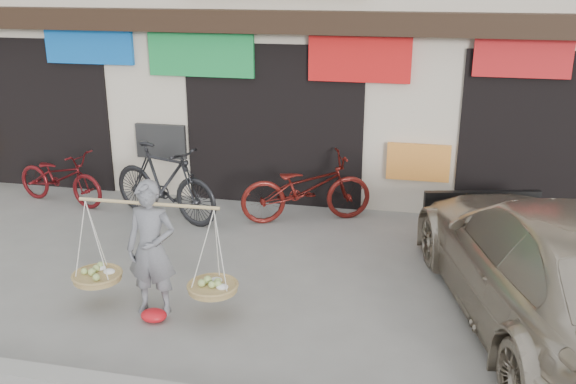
% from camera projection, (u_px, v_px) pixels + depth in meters
% --- Properties ---
extents(ground, '(70.00, 70.00, 0.00)m').
position_uv_depth(ground, '(207.00, 297.00, 7.89)').
color(ground, gray).
rests_on(ground, ground).
extents(street_vendor, '(1.98, 0.59, 1.61)m').
position_uv_depth(street_vendor, '(152.00, 254.00, 7.31)').
color(street_vendor, slate).
rests_on(street_vendor, ground).
extents(bike_0, '(1.88, 1.01, 0.94)m').
position_uv_depth(bike_0, '(60.00, 177.00, 10.94)').
color(bike_0, '#580F12').
rests_on(bike_0, ground).
extents(bike_1, '(2.15, 1.24, 1.25)m').
position_uv_depth(bike_1, '(164.00, 182.00, 10.18)').
color(bike_1, black).
rests_on(bike_1, ground).
extents(bike_2, '(2.21, 1.47, 1.10)m').
position_uv_depth(bike_2, '(306.00, 188.00, 10.15)').
color(bike_2, '#55120E').
rests_on(bike_2, ground).
extents(suv, '(3.31, 5.51, 1.49)m').
position_uv_depth(suv, '(554.00, 265.00, 7.00)').
color(suv, '#B2A590').
rests_on(suv, ground).
extents(red_bag, '(0.31, 0.25, 0.14)m').
position_uv_depth(red_bag, '(154.00, 315.00, 7.32)').
color(red_bag, red).
rests_on(red_bag, ground).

